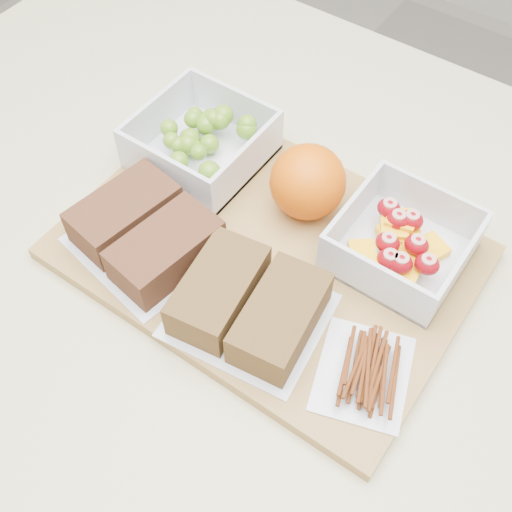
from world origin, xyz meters
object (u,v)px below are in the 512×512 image
at_px(sandwich_bag_left, 145,232).
at_px(pretzel_bag, 364,369).
at_px(fruit_container, 401,244).
at_px(sandwich_bag_center, 249,304).
at_px(cutting_board, 267,252).
at_px(orange, 308,182).
at_px(grape_container, 204,141).

bearing_deg(sandwich_bag_left, pretzel_bag, 0.35).
xyz_separation_m(fruit_container, sandwich_bag_left, (-0.23, -0.14, 0.00)).
xyz_separation_m(sandwich_bag_center, pretzel_bag, (0.12, 0.01, -0.01)).
bearing_deg(sandwich_bag_center, fruit_container, 60.35).
bearing_deg(sandwich_bag_center, pretzel_bag, 4.79).
relative_size(cutting_board, fruit_container, 3.25).
bearing_deg(pretzel_bag, sandwich_bag_left, -179.65).
distance_m(cutting_board, sandwich_bag_center, 0.09).
distance_m(orange, pretzel_bag, 0.21).
height_order(cutting_board, orange, orange).
distance_m(fruit_container, pretzel_bag, 0.15).
xyz_separation_m(cutting_board, orange, (0.00, 0.07, 0.05)).
distance_m(sandwich_bag_center, pretzel_bag, 0.12).
bearing_deg(pretzel_bag, orange, 137.61).
xyz_separation_m(sandwich_bag_left, pretzel_bag, (0.26, 0.00, -0.01)).
bearing_deg(sandwich_bag_center, grape_container, 139.04).
xyz_separation_m(grape_container, pretzel_bag, (0.30, -0.14, -0.01)).
height_order(cutting_board, grape_container, grape_container).
relative_size(cutting_board, pretzel_bag, 3.40).
relative_size(grape_container, fruit_container, 1.07).
xyz_separation_m(fruit_container, sandwich_bag_center, (-0.09, -0.15, 0.00)).
bearing_deg(sandwich_bag_left, grape_container, 102.42).
bearing_deg(sandwich_bag_center, orange, 101.60).
xyz_separation_m(cutting_board, sandwich_bag_center, (0.03, -0.08, 0.03)).
relative_size(cutting_board, orange, 5.04).
height_order(orange, sandwich_bag_center, orange).
height_order(grape_container, fruit_container, grape_container).
distance_m(grape_container, orange, 0.14).
height_order(sandwich_bag_left, pretzel_bag, sandwich_bag_left).
bearing_deg(sandwich_bag_left, cutting_board, 33.40).
relative_size(orange, sandwich_bag_center, 0.51).
distance_m(sandwich_bag_left, pretzel_bag, 0.27).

